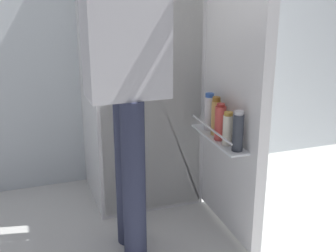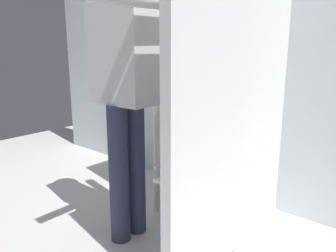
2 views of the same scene
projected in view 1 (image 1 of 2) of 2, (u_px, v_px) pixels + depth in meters
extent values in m
plane|color=silver|center=(167.00, 231.00, 2.57)|extent=(6.04, 6.04, 0.00)
cube|color=silver|center=(123.00, 7.00, 2.99)|extent=(4.40, 0.10, 2.43)
cube|color=white|center=(138.00, 66.00, 2.78)|extent=(0.66, 0.60, 1.75)
cube|color=white|center=(152.00, 75.00, 2.52)|extent=(0.62, 0.01, 1.71)
cube|color=white|center=(150.00, 73.00, 2.56)|extent=(0.58, 0.09, 0.01)
cube|color=white|center=(235.00, 84.00, 2.34)|extent=(0.06, 0.65, 1.68)
cube|color=white|center=(219.00, 139.00, 2.41)|extent=(0.11, 0.51, 0.01)
cylinder|color=silver|center=(211.00, 129.00, 2.37)|extent=(0.01, 0.49, 0.01)
cylinder|color=#EDE5CC|center=(228.00, 130.00, 2.28)|extent=(0.05, 0.05, 0.16)
cylinder|color=#B78933|center=(228.00, 114.00, 2.25)|extent=(0.05, 0.05, 0.02)
cylinder|color=tan|center=(216.00, 118.00, 2.42)|extent=(0.05, 0.05, 0.19)
cylinder|color=#996623|center=(217.00, 99.00, 2.39)|extent=(0.04, 0.04, 0.02)
cylinder|color=#333842|center=(238.00, 133.00, 2.20)|extent=(0.06, 0.06, 0.19)
cylinder|color=silver|center=(239.00, 113.00, 2.16)|extent=(0.05, 0.05, 0.02)
cylinder|color=white|center=(209.00, 113.00, 2.51)|extent=(0.06, 0.06, 0.19)
cylinder|color=#335BB2|center=(210.00, 95.00, 2.47)|extent=(0.05, 0.05, 0.02)
cylinder|color=#DB4C47|center=(220.00, 123.00, 2.35)|extent=(0.06, 0.06, 0.18)
cylinder|color=#B22D28|center=(221.00, 105.00, 2.32)|extent=(0.04, 0.04, 0.02)
cylinder|color=red|center=(175.00, 64.00, 2.59)|extent=(0.08, 0.08, 0.07)
cylinder|color=#2D334C|center=(127.00, 171.00, 2.35)|extent=(0.12, 0.12, 0.85)
cylinder|color=#2D334C|center=(134.00, 182.00, 2.23)|extent=(0.12, 0.12, 0.85)
cube|color=silver|center=(126.00, 34.00, 2.06)|extent=(0.39, 0.23, 0.60)
cylinder|color=silver|center=(116.00, 34.00, 2.24)|extent=(0.08, 0.08, 0.57)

